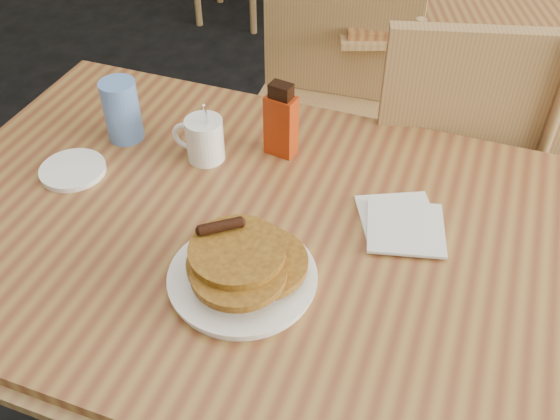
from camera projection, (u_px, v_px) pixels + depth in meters
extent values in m
cube|color=olive|center=(248.00, 233.00, 1.20)|extent=(1.36, 0.94, 0.04)
cube|color=#A2854C|center=(248.00, 239.00, 1.21)|extent=(1.40, 0.99, 0.02)
cylinder|color=#A2854C|center=(513.00, 291.00, 1.58)|extent=(0.04, 0.04, 0.71)
cylinder|color=#A2854C|center=(341.00, 108.00, 2.20)|extent=(0.04, 0.04, 0.71)
cube|color=#A2854C|center=(320.00, 134.00, 1.84)|extent=(0.47, 0.47, 0.04)
cube|color=#A2854C|center=(343.00, 14.00, 1.80)|extent=(0.47, 0.04, 0.51)
cylinder|color=#A2854C|center=(242.00, 227.00, 1.92)|extent=(0.04, 0.04, 0.48)
cylinder|color=#A2854C|center=(385.00, 176.00, 2.10)|extent=(0.04, 0.04, 0.48)
cylinder|color=#A2854C|center=(431.00, 50.00, 2.76)|extent=(0.04, 0.04, 0.47)
cylinder|color=#A2854C|center=(521.00, 24.00, 2.94)|extent=(0.04, 0.04, 0.47)
cube|color=#A2854C|center=(460.00, 166.00, 1.76)|extent=(0.53, 0.53, 0.04)
cube|color=#A2854C|center=(475.00, 128.00, 1.44)|extent=(0.44, 0.13, 0.49)
cylinder|color=#A2854C|center=(376.00, 258.00, 1.84)|extent=(0.04, 0.04, 0.46)
cylinder|color=#A2854C|center=(507.00, 204.00, 2.02)|extent=(0.04, 0.04, 0.46)
cylinder|color=white|center=(243.00, 278.00, 1.08)|extent=(0.25, 0.25, 0.02)
cylinder|color=white|center=(242.00, 276.00, 1.07)|extent=(0.26, 0.26, 0.01)
cylinder|color=#9D6B20|center=(233.00, 264.00, 1.08)|extent=(0.16, 0.16, 0.01)
cylinder|color=#9D6B20|center=(260.00, 262.00, 1.06)|extent=(0.16, 0.16, 0.01)
cylinder|color=#9D6B20|center=(239.00, 272.00, 1.02)|extent=(0.16, 0.16, 0.01)
cylinder|color=#9D6B20|center=(237.00, 251.00, 1.04)|extent=(0.16, 0.16, 0.01)
cylinder|color=black|center=(221.00, 226.00, 1.06)|extent=(0.07, 0.06, 0.02)
cylinder|color=white|center=(205.00, 139.00, 1.31)|extent=(0.08, 0.08, 0.10)
torus|color=white|center=(187.00, 136.00, 1.32)|extent=(0.06, 0.01, 0.06)
cylinder|color=black|center=(203.00, 124.00, 1.28)|extent=(0.07, 0.07, 0.01)
cylinder|color=silver|center=(209.00, 127.00, 1.29)|extent=(0.01, 0.05, 0.14)
cube|color=#8E2808|center=(281.00, 126.00, 1.31)|extent=(0.07, 0.05, 0.14)
cube|color=black|center=(281.00, 91.00, 1.26)|extent=(0.05, 0.04, 0.03)
cube|color=white|center=(398.00, 219.00, 1.20)|extent=(0.19, 0.19, 0.01)
cube|color=white|center=(406.00, 228.00, 1.17)|extent=(0.17, 0.17, 0.01)
cylinder|color=#5D8ADB|center=(122.00, 111.00, 1.35)|extent=(0.09, 0.09, 0.14)
cylinder|color=white|center=(73.00, 170.00, 1.30)|extent=(0.15, 0.15, 0.01)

